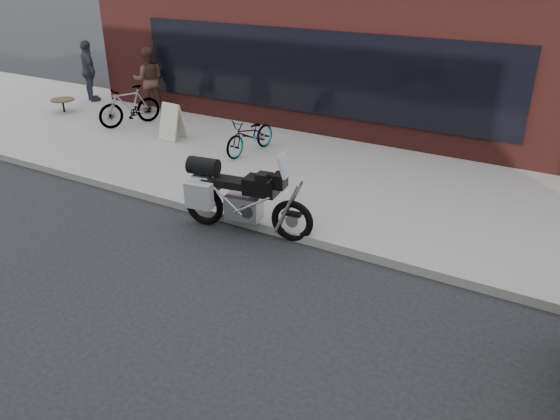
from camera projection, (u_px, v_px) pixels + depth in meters
name	position (u px, v px, depth m)	size (l,w,h in m)	color
ground	(97.00, 384.00, 6.06)	(120.00, 120.00, 0.00)	black
near_sidewalk	(350.00, 176.00, 11.49)	(44.00, 6.00, 0.15)	gray
storefront	(385.00, 26.00, 16.92)	(14.00, 10.07, 4.50)	#541F1B
motorcycle	(237.00, 197.00, 9.11)	(2.35, 0.98, 1.49)	black
bicycle_front	(250.00, 135.00, 12.42)	(0.56, 1.59, 0.84)	gray
bicycle_rear	(129.00, 106.00, 14.37)	(0.48, 1.71, 1.03)	gray
sandwich_sign	(172.00, 121.00, 13.35)	(0.59, 0.55, 0.88)	beige
cafe_table	(62.00, 100.00, 15.62)	(0.66, 0.66, 0.38)	black
cafe_patron_left	(149.00, 80.00, 15.49)	(0.88, 0.68, 1.81)	#4E3129
cafe_patron_right	(89.00, 71.00, 16.58)	(1.07, 0.44, 1.82)	#393948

